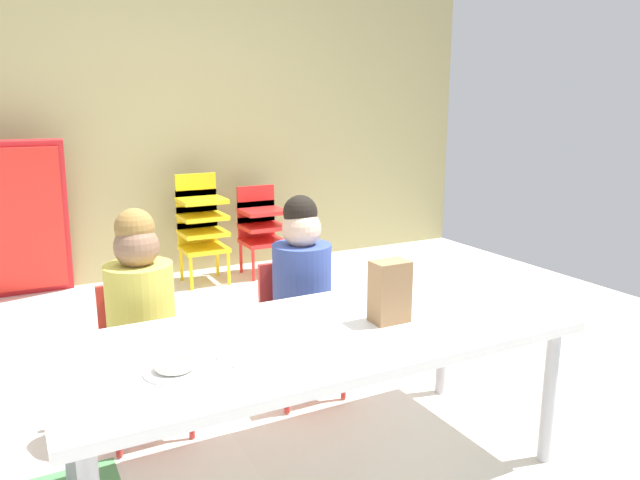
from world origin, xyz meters
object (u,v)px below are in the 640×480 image
object	(u,v)px
craft_table	(320,343)
paper_bag_brown	(390,292)
seated_child_near_camera	(140,302)
kid_chair_yellow_stack	(201,222)
kid_chair_red_stack	(261,224)
paper_plate_center_table	(247,355)
seated_child_middle_seat	(301,278)
paper_plate_near_edge	(175,370)
donut_powdered_on_plate	(175,363)

from	to	relation	value
craft_table	paper_bag_brown	xyz separation A→B (m)	(0.26, -0.04, 0.16)
seated_child_near_camera	kid_chair_yellow_stack	size ratio (longest dim) A/B	1.15
kid_chair_red_stack	paper_plate_center_table	distance (m)	2.84
craft_table	seated_child_near_camera	world-z (taller)	seated_child_near_camera
seated_child_middle_seat	kid_chair_red_stack	bearing A→B (deg)	72.68
paper_plate_center_table	paper_plate_near_edge	bearing A→B (deg)	-178.33
kid_chair_red_stack	paper_plate_near_edge	world-z (taller)	kid_chair_red_stack
kid_chair_red_stack	donut_powdered_on_plate	world-z (taller)	kid_chair_red_stack
kid_chair_yellow_stack	paper_plate_near_edge	size ratio (longest dim) A/B	4.44
kid_chair_red_stack	kid_chair_yellow_stack	bearing A→B (deg)	179.94
seated_child_middle_seat	paper_bag_brown	xyz separation A→B (m)	(0.04, -0.63, 0.11)
craft_table	paper_bag_brown	size ratio (longest dim) A/B	7.91
paper_plate_near_edge	paper_bag_brown	bearing A→B (deg)	3.74
seated_child_middle_seat	paper_plate_center_table	world-z (taller)	seated_child_middle_seat
kid_chair_yellow_stack	paper_plate_near_edge	xyz separation A→B (m)	(-0.87, -2.62, 0.10)
kid_chair_yellow_stack	paper_bag_brown	xyz separation A→B (m)	(-0.09, -2.57, 0.21)
seated_child_near_camera	paper_bag_brown	bearing A→B (deg)	-40.49
craft_table	seated_child_middle_seat	distance (m)	0.63
seated_child_near_camera	paper_bag_brown	xyz separation A→B (m)	(0.73, -0.63, 0.11)
seated_child_near_camera	paper_plate_near_edge	distance (m)	0.68
kid_chair_red_stack	paper_plate_near_edge	bearing A→B (deg)	-117.11
paper_plate_center_table	craft_table	bearing A→B (deg)	15.09
kid_chair_red_stack	paper_plate_near_edge	size ratio (longest dim) A/B	3.78
paper_plate_center_table	kid_chair_yellow_stack	bearing A→B (deg)	76.11
seated_child_near_camera	seated_child_middle_seat	xyz separation A→B (m)	(0.70, 0.00, 0.00)
seated_child_near_camera	paper_plate_near_edge	size ratio (longest dim) A/B	5.10
seated_child_middle_seat	paper_plate_center_table	distance (m)	0.85
kid_chair_yellow_stack	kid_chair_red_stack	size ratio (longest dim) A/B	1.18
seated_child_near_camera	paper_plate_center_table	world-z (taller)	seated_child_near_camera
paper_plate_center_table	donut_powdered_on_plate	world-z (taller)	donut_powdered_on_plate
seated_child_middle_seat	donut_powdered_on_plate	world-z (taller)	seated_child_middle_seat
paper_bag_brown	paper_plate_near_edge	distance (m)	0.78
kid_chair_yellow_stack	craft_table	bearing A→B (deg)	-97.85
paper_plate_near_edge	paper_plate_center_table	distance (m)	0.22
paper_plate_near_edge	donut_powdered_on_plate	distance (m)	0.02
seated_child_middle_seat	kid_chair_yellow_stack	size ratio (longest dim) A/B	1.15
craft_table	paper_plate_near_edge	world-z (taller)	paper_plate_near_edge
kid_chair_yellow_stack	paper_plate_near_edge	bearing A→B (deg)	-108.32
craft_table	kid_chair_red_stack	distance (m)	2.66
kid_chair_yellow_stack	donut_powdered_on_plate	xyz separation A→B (m)	(-0.87, -2.62, 0.13)
donut_powdered_on_plate	seated_child_near_camera	bearing A→B (deg)	86.72
paper_plate_near_edge	donut_powdered_on_plate	bearing A→B (deg)	0.00
craft_table	paper_plate_center_table	distance (m)	0.31
kid_chair_yellow_stack	donut_powdered_on_plate	world-z (taller)	kid_chair_yellow_stack
seated_child_near_camera	donut_powdered_on_plate	xyz separation A→B (m)	(-0.04, -0.68, 0.03)
seated_child_near_camera	paper_bag_brown	world-z (taller)	seated_child_near_camera
kid_chair_red_stack	seated_child_middle_seat	bearing A→B (deg)	-107.32
kid_chair_red_stack	seated_child_near_camera	bearing A→B (deg)	-123.86
craft_table	kid_chair_yellow_stack	world-z (taller)	kid_chair_yellow_stack
craft_table	paper_bag_brown	world-z (taller)	paper_bag_brown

